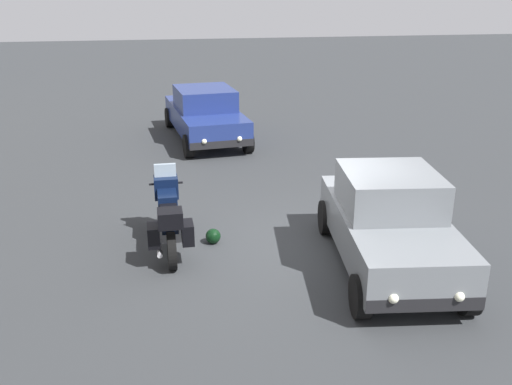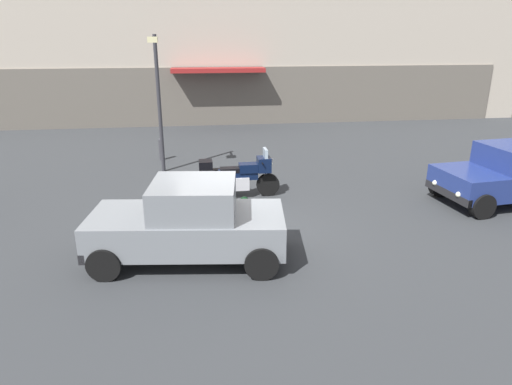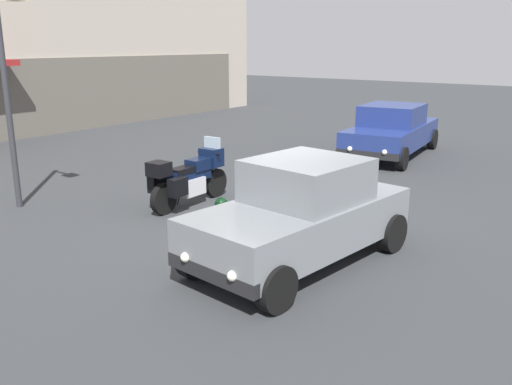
{
  "view_description": "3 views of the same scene",
  "coord_description": "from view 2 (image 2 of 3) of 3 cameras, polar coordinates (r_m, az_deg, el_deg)",
  "views": [
    {
      "loc": [
        -9.11,
        2.52,
        4.53
      ],
      "look_at": [
        0.68,
        0.85,
        0.85
      ],
      "focal_mm": 40.09,
      "sensor_mm": 36.0,
      "label": 1
    },
    {
      "loc": [
        -0.74,
        -9.42,
        4.34
      ],
      "look_at": [
        0.65,
        1.09,
        0.6
      ],
      "focal_mm": 31.77,
      "sensor_mm": 36.0,
      "label": 2
    },
    {
      "loc": [
        -7.83,
        -5.29,
        3.33
      ],
      "look_at": [
        -0.07,
        0.45,
        0.69
      ],
      "focal_mm": 38.5,
      "sensor_mm": 36.0,
      "label": 3
    }
  ],
  "objects": [
    {
      "name": "helmet",
      "position": [
        11.93,
        -1.48,
        -1.18
      ],
      "size": [
        0.28,
        0.28,
        0.28
      ],
      "primitive_type": "sphere",
      "color": "black",
      "rests_on": "ground"
    },
    {
      "name": "bollard_curbside",
      "position": [
        16.69,
        -11.87,
        5.48
      ],
      "size": [
        0.16,
        0.16,
        0.81
      ],
      "color": "#333338",
      "rests_on": "ground"
    },
    {
      "name": "ground_plane",
      "position": [
        10.39,
        -2.77,
        -5.26
      ],
      "size": [
        80.0,
        80.0,
        0.0
      ],
      "primitive_type": "plane",
      "color": "#2D3033"
    },
    {
      "name": "car_hatchback_near",
      "position": [
        9.05,
        -8.43,
        -3.76
      ],
      "size": [
        4.0,
        2.17,
        1.64
      ],
      "rotation": [
        0.0,
        0.0,
        3.03
      ],
      "color": "slate",
      "rests_on": "ground"
    },
    {
      "name": "motorcycle",
      "position": [
        12.5,
        -2.34,
        2.12
      ],
      "size": [
        2.26,
        0.77,
        1.36
      ],
      "rotation": [
        0.0,
        0.0,
        0.02
      ],
      "color": "black",
      "rests_on": "ground"
    },
    {
      "name": "streetlamp_curbside",
      "position": [
        14.7,
        -12.26,
        12.44
      ],
      "size": [
        0.28,
        0.94,
        4.31
      ],
      "color": "#2D2D33",
      "rests_on": "ground"
    }
  ]
}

